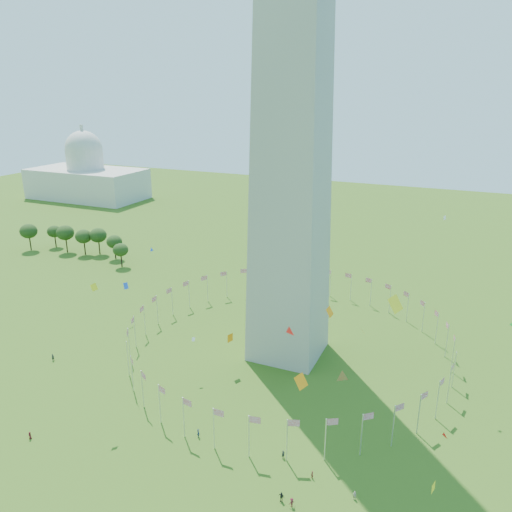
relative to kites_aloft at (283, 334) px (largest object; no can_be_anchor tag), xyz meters
The scene contains 5 objects.
ground 31.27m from the kites_aloft, 112.26° to the right, with size 600.00×600.00×0.00m, color #2F5113.
flag_ring 33.43m from the kites_aloft, 107.79° to the left, with size 80.24×80.24×9.00m.
capitol_building 246.37m from the kites_aloft, 140.10° to the left, with size 70.00×35.00×46.00m, color beige, non-canonical shape.
kites_aloft is the anchor object (origin of this frame).
tree_line_west 136.03m from the kites_aloft, 149.32° to the left, with size 54.85×15.15×11.19m.
Camera 1 is at (38.64, -58.27, 64.92)m, focal length 35.00 mm.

